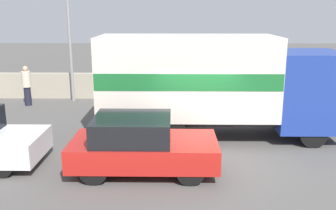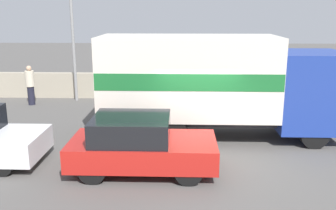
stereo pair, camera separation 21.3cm
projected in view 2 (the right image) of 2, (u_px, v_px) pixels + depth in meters
ground_plane at (198, 157)px, 11.06m from camera, size 80.00×80.00×0.00m
stone_wall_backdrop at (192, 86)px, 18.34m from camera, size 60.00×0.35×1.24m
street_lamp at (72, 14)px, 17.09m from camera, size 0.56×0.28×6.99m
box_truck at (214, 81)px, 12.42m from camera, size 7.94×2.39×3.42m
car_hatchback at (140, 144)px, 9.95m from camera, size 3.87×1.89×1.51m
pedestrian at (30, 85)px, 17.02m from camera, size 0.39×0.39×1.81m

